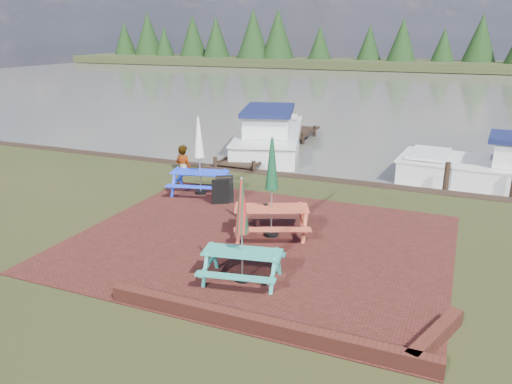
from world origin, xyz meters
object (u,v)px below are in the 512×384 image
Objects in this scene: picnic_table_blue at (200,168)px; boat_jetty at (270,136)px; jetty at (274,144)px; picnic_table_teal at (242,247)px; chalkboard at (223,190)px; picnic_table_red at (272,203)px; person at (183,145)px.

boat_jetty is at bearing 80.27° from picnic_table_blue.
boat_jetty reaches higher than jetty.
picnic_table_blue is at bearing 116.27° from picnic_table_teal.
picnic_table_teal is 4.95m from chalkboard.
picnic_table_red is 10.47m from boat_jetty.
jetty is at bearing 97.05° from picnic_table_teal.
picnic_table_red is 3.04× the size of chalkboard.
person is at bearing 117.53° from picnic_table_teal.
person is (-1.48, -5.08, 0.48)m from boat_jetty.
picnic_table_red is 0.28× the size of jetty.
chalkboard is at bearing -42.52° from picnic_table_blue.
picnic_table_blue is at bearing -102.09° from boat_jetty.
jetty is (-1.39, 8.04, -0.32)m from chalkboard.
chalkboard is 4.27m from person.
picnic_table_blue is 1.33m from chalkboard.
person reaches higher than boat_jetty.
picnic_table_red is 2.87m from chalkboard.
boat_jetty reaches higher than chalkboard.
picnic_table_teal is at bearing -72.17° from jetty.
boat_jetty is at bearing -98.35° from person.
picnic_table_teal is 0.87× the size of picnic_table_red.
picnic_table_red reaches higher than chalkboard.
picnic_table_teal is 12.90m from jetty.
boat_jetty is (-0.21, -0.04, 0.35)m from jetty.
chalkboard is at bearing -94.66° from boat_jetty.
chalkboard is at bearing 118.80° from picnic_table_red.
picnic_table_teal is 1.17× the size of person.
chalkboard is 0.09× the size of jetty.
person is at bearing -122.28° from boat_jetty.
picnic_table_teal is 0.90× the size of picnic_table_blue.
chalkboard is at bearing 144.62° from person.
picnic_table_teal reaches higher than jetty.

